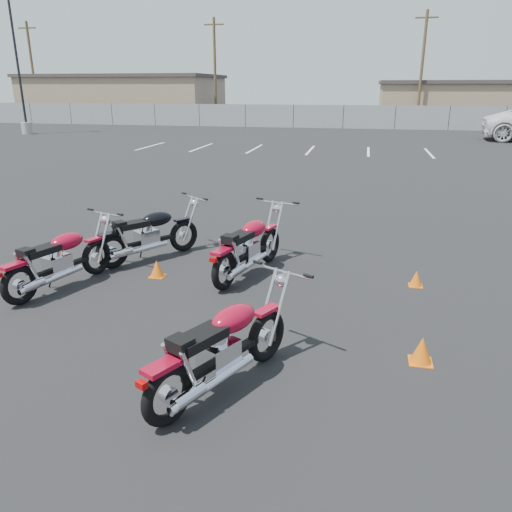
% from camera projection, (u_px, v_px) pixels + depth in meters
% --- Properties ---
extents(ground, '(120.00, 120.00, 0.00)m').
position_uv_depth(ground, '(235.00, 308.00, 7.54)').
color(ground, black).
rests_on(ground, ground).
extents(motorcycle_front_red, '(1.16, 2.21, 1.09)m').
position_uv_depth(motorcycle_front_red, '(60.00, 260.00, 8.14)').
color(motorcycle_front_red, black).
rests_on(motorcycle_front_red, ground).
extents(motorcycle_second_black, '(1.71, 2.06, 1.11)m').
position_uv_depth(motorcycle_second_black, '(149.00, 234.00, 9.52)').
color(motorcycle_second_black, black).
rests_on(motorcycle_second_black, ground).
extents(motorcycle_third_red, '(1.17, 2.32, 1.14)m').
position_uv_depth(motorcycle_third_red, '(249.00, 247.00, 8.73)').
color(motorcycle_third_red, black).
rests_on(motorcycle_third_red, ground).
extents(motorcycle_rear_red, '(1.45, 2.21, 1.12)m').
position_uv_depth(motorcycle_rear_red, '(222.00, 348.00, 5.37)').
color(motorcycle_rear_red, black).
rests_on(motorcycle_rear_red, ground).
extents(training_cone_near, '(0.23, 0.23, 0.27)m').
position_uv_depth(training_cone_near, '(416.00, 278.00, 8.35)').
color(training_cone_near, orange).
rests_on(training_cone_near, ground).
extents(training_cone_far, '(0.28, 0.28, 0.33)m').
position_uv_depth(training_cone_far, '(422.00, 350.00, 6.02)').
color(training_cone_far, orange).
rests_on(training_cone_far, ground).
extents(training_cone_extra, '(0.25, 0.25, 0.30)m').
position_uv_depth(training_cone_extra, '(157.00, 268.00, 8.75)').
color(training_cone_extra, orange).
rests_on(training_cone_extra, ground).
extents(light_pole_west, '(0.80, 0.70, 9.47)m').
position_uv_depth(light_pole_west, '(23.00, 98.00, 34.47)').
color(light_pole_west, gray).
rests_on(light_pole_west, ground).
extents(chainlink_fence, '(80.06, 0.06, 1.80)m').
position_uv_depth(chainlink_fence, '(343.00, 117.00, 39.66)').
color(chainlink_fence, gray).
rests_on(chainlink_fence, ground).
extents(tan_building_west, '(18.40, 10.40, 4.30)m').
position_uv_depth(tan_building_west, '(126.00, 97.00, 50.07)').
color(tan_building_west, '#907A5D').
rests_on(tan_building_west, ground).
extents(tan_building_east, '(14.40, 9.40, 3.70)m').
position_uv_depth(tan_building_east, '(459.00, 102.00, 45.72)').
color(tan_building_east, '#907A5D').
rests_on(tan_building_east, ground).
extents(utility_pole_a, '(1.80, 0.24, 9.00)m').
position_uv_depth(utility_pole_a, '(33.00, 70.00, 48.05)').
color(utility_pole_a, '#493722').
rests_on(utility_pole_a, ground).
extents(utility_pole_b, '(1.80, 0.24, 9.00)m').
position_uv_depth(utility_pole_b, '(215.00, 69.00, 45.43)').
color(utility_pole_b, '#493722').
rests_on(utility_pole_b, ground).
extents(utility_pole_c, '(1.80, 0.24, 9.00)m').
position_uv_depth(utility_pole_c, '(422.00, 67.00, 40.97)').
color(utility_pole_c, '#493722').
rests_on(utility_pole_c, ground).
extents(parking_line_stripes, '(15.12, 4.00, 0.01)m').
position_uv_depth(parking_line_stripes, '(282.00, 149.00, 26.55)').
color(parking_line_stripes, silver).
rests_on(parking_line_stripes, ground).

